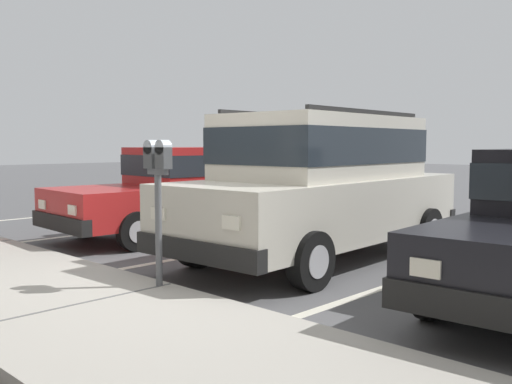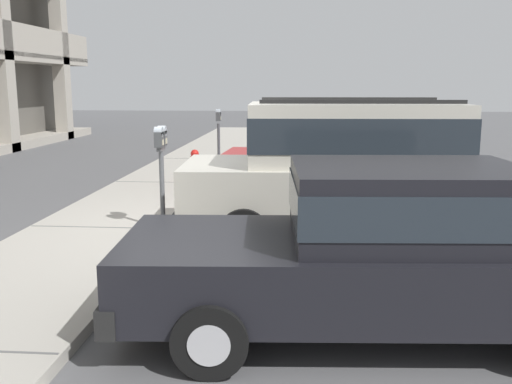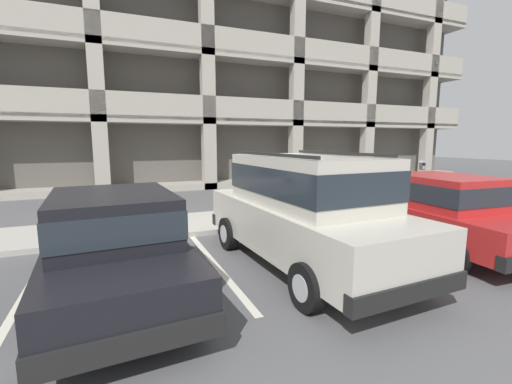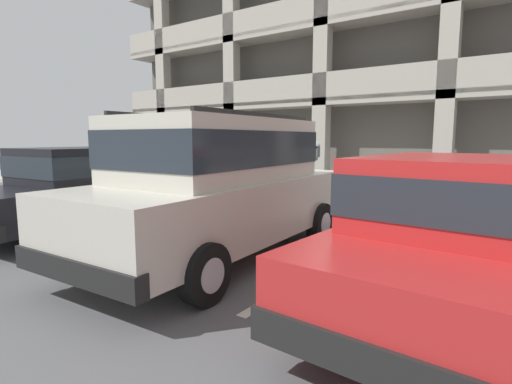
{
  "view_description": "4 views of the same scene",
  "coord_description": "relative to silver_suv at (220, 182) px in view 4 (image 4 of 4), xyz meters",
  "views": [
    {
      "loc": [
        -4.76,
        3.85,
        1.59
      ],
      "look_at": [
        -0.09,
        -0.99,
        1.03
      ],
      "focal_mm": 40.0,
      "sensor_mm": 36.0,
      "label": 1
    },
    {
      "loc": [
        -8.07,
        -1.68,
        2.23
      ],
      "look_at": [
        -0.05,
        -1.04,
        0.7
      ],
      "focal_mm": 40.0,
      "sensor_mm": 36.0,
      "label": 2
    },
    {
      "loc": [
        -3.06,
        -7.54,
        2.23
      ],
      "look_at": [
        -0.24,
        -0.73,
        1.13
      ],
      "focal_mm": 24.0,
      "sensor_mm": 36.0,
      "label": 3
    },
    {
      "loc": [
        3.68,
        -6.69,
        1.71
      ],
      "look_at": [
        -0.23,
        -1.15,
        0.79
      ],
      "focal_mm": 28.0,
      "sensor_mm": 36.0,
      "label": 4
    }
  ],
  "objects": [
    {
      "name": "red_sedan",
      "position": [
        -3.14,
        -0.04,
        -0.27
      ],
      "size": [
        2.04,
        4.58,
        1.54
      ],
      "rotation": [
        0.0,
        0.0,
        0.06
      ],
      "color": "black",
      "rests_on": "ground_plane"
    },
    {
      "name": "dark_hatchback",
      "position": [
        3.09,
        -0.08,
        -0.27
      ],
      "size": [
        2.02,
        4.57,
        1.54
      ],
      "rotation": [
        0.0,
        0.0,
        -0.06
      ],
      "color": "red",
      "rests_on": "ground_plane"
    },
    {
      "name": "parking_meter_near",
      "position": [
        0.01,
        2.74,
        0.16
      ],
      "size": [
        0.35,
        0.12,
        1.52
      ],
      "color": "#595B60",
      "rests_on": "sidewalk"
    },
    {
      "name": "parking_stall_lines",
      "position": [
        1.44,
        0.99,
        -1.08
      ],
      "size": [
        11.81,
        4.8,
        0.01
      ],
      "color": "silver",
      "rests_on": "ground_plane"
    },
    {
      "name": "sidewalk",
      "position": [
        -0.02,
        3.69,
        -1.03
      ],
      "size": [
        40.0,
        2.2,
        0.12
      ],
      "color": "#ADA89E",
      "rests_on": "ground_plane"
    },
    {
      "name": "silver_suv",
      "position": [
        0.0,
        0.0,
        0.0
      ],
      "size": [
        2.18,
        4.86,
        2.03
      ],
      "rotation": [
        0.0,
        0.0,
        0.05
      ],
      "color": "beige",
      "rests_on": "ground_plane"
    },
    {
      "name": "ground_plane",
      "position": [
        -0.02,
        2.39,
        -1.14
      ],
      "size": [
        80.0,
        80.0,
        0.1
      ],
      "color": "#565659"
    }
  ]
}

